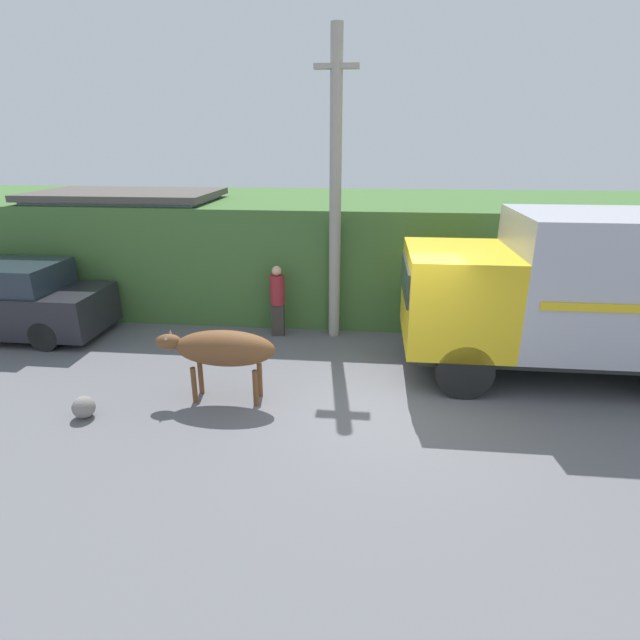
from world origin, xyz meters
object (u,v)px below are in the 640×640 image
object	(u,v)px
cargo_truck	(588,291)
pedestrian_on_hill	(277,298)
brown_cow	(222,349)
roadside_rock	(84,407)
utility_pole	(335,189)
parked_suv	(3,301)

from	to	relation	value
cargo_truck	pedestrian_on_hill	world-z (taller)	cargo_truck
cargo_truck	brown_cow	xyz separation A→B (m)	(-6.41, -1.54, -0.76)
roadside_rock	utility_pole	bearing A→B (deg)	47.40
cargo_truck	pedestrian_on_hill	bearing A→B (deg)	165.04
cargo_truck	parked_suv	bearing A→B (deg)	175.30
brown_cow	utility_pole	size ratio (longest dim) A/B	0.32
brown_cow	roadside_rock	world-z (taller)	brown_cow
cargo_truck	roadside_rock	distance (m)	9.00
brown_cow	parked_suv	size ratio (longest dim) A/B	0.44
cargo_truck	brown_cow	distance (m)	6.64
cargo_truck	parked_suv	size ratio (longest dim) A/B	1.33
brown_cow	pedestrian_on_hill	distance (m)	3.15
brown_cow	cargo_truck	bearing A→B (deg)	13.86
parked_suv	pedestrian_on_hill	xyz separation A→B (m)	(6.27, 0.63, 0.08)
brown_cow	parked_suv	bearing A→B (deg)	157.43
parked_suv	utility_pole	distance (m)	8.00
brown_cow	roadside_rock	bearing A→B (deg)	-158.03
cargo_truck	brown_cow	world-z (taller)	cargo_truck
parked_suv	utility_pole	xyz separation A→B (m)	(7.56, 0.79, 2.50)
pedestrian_on_hill	roadside_rock	xyz separation A→B (m)	(-2.50, -3.97, -0.72)
cargo_truck	utility_pole	xyz separation A→B (m)	(-4.75, 1.74, 1.61)
parked_suv	pedestrian_on_hill	world-z (taller)	parked_suv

